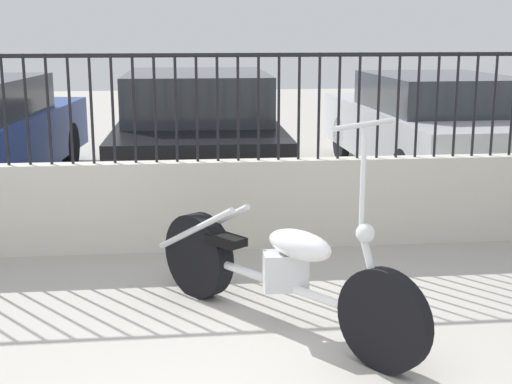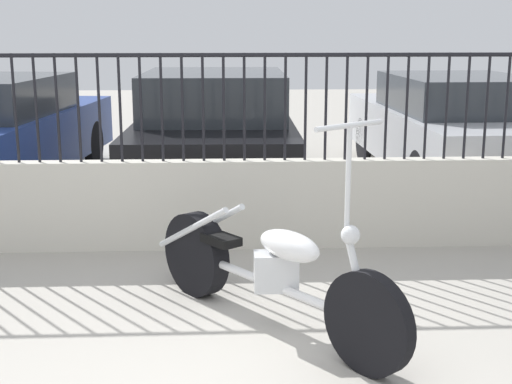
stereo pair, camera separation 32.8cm
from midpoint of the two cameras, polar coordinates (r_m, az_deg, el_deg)
The scene contains 5 objects.
low_wall at distance 6.29m, azimuth -4.50°, elevation -1.04°, with size 9.35×0.18×0.79m.
fence_railing at distance 6.13m, azimuth -4.66°, elevation 7.97°, with size 9.35×0.04×0.92m.
motorcycle_white at distance 4.68m, azimuth -1.17°, elevation -6.14°, with size 1.51×1.90×1.42m.
car_black at distance 8.77m, azimuth -5.77°, elevation 4.97°, with size 1.91×4.61×1.41m.
car_silver at distance 9.40m, azimuth 12.89°, elevation 5.16°, with size 1.80×4.61×1.35m.
Camera 1 is at (-0.34, -2.99, 1.91)m, focal length 50.00 mm.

